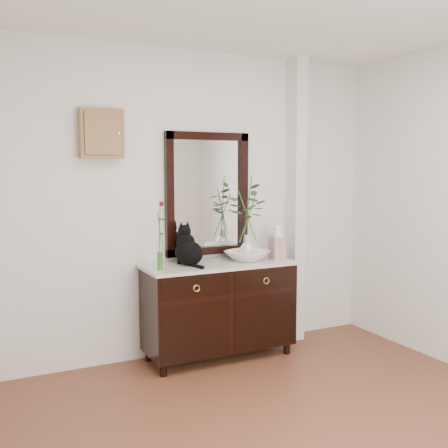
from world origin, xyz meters
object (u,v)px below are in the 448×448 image
cat (189,245)px  ginger_jar (277,241)px  lotus_bowl (247,256)px  sideboard (219,305)px

cat → ginger_jar: bearing=-16.3°
cat → lotus_bowl: cat is taller
cat → ginger_jar: (0.85, -0.05, -0.01)m
ginger_jar → cat: bearing=176.3°
lotus_bowl → ginger_jar: 0.32m
sideboard → cat: bearing=177.1°
ginger_jar → sideboard: bearing=176.0°
lotus_bowl → ginger_jar: (0.29, -0.03, 0.12)m
lotus_bowl → ginger_jar: size_ratio=1.12×
cat → ginger_jar: 0.85m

